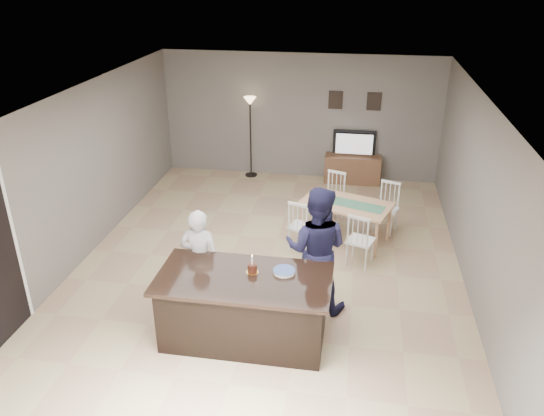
% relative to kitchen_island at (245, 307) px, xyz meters
% --- Properties ---
extents(floor, '(8.00, 8.00, 0.00)m').
position_rel_kitchen_island_xyz_m(floor, '(0.00, 1.80, -0.45)').
color(floor, tan).
rests_on(floor, ground).
extents(room_shell, '(8.00, 8.00, 8.00)m').
position_rel_kitchen_island_xyz_m(room_shell, '(0.00, 1.80, 1.22)').
color(room_shell, slate).
rests_on(room_shell, floor).
extents(kitchen_island, '(2.15, 1.10, 0.90)m').
position_rel_kitchen_island_xyz_m(kitchen_island, '(0.00, 0.00, 0.00)').
color(kitchen_island, black).
rests_on(kitchen_island, floor).
extents(tv_console, '(1.20, 0.40, 0.60)m').
position_rel_kitchen_island_xyz_m(tv_console, '(1.20, 5.57, -0.15)').
color(tv_console, brown).
rests_on(tv_console, floor).
extents(television, '(0.91, 0.12, 0.53)m').
position_rel_kitchen_island_xyz_m(television, '(1.20, 5.64, 0.41)').
color(television, black).
rests_on(television, tv_console).
extents(tv_screen_glow, '(0.78, 0.00, 0.78)m').
position_rel_kitchen_island_xyz_m(tv_screen_glow, '(1.20, 5.56, 0.42)').
color(tv_screen_glow, orange).
rests_on(tv_screen_glow, tv_console).
extents(picture_frames, '(1.10, 0.02, 0.38)m').
position_rel_kitchen_island_xyz_m(picture_frames, '(1.15, 5.78, 1.30)').
color(picture_frames, black).
rests_on(picture_frames, room_shell).
extents(woman, '(0.54, 0.36, 1.49)m').
position_rel_kitchen_island_xyz_m(woman, '(-0.73, 0.56, 0.29)').
color(woman, silver).
rests_on(woman, floor).
extents(man, '(0.95, 0.78, 1.80)m').
position_rel_kitchen_island_xyz_m(man, '(0.81, 0.83, 0.44)').
color(man, '#1A1A3A').
rests_on(man, floor).
extents(birthday_cake, '(0.16, 0.16, 0.25)m').
position_rel_kitchen_island_xyz_m(birthday_cake, '(0.08, 0.13, 0.50)').
color(birthday_cake, gold).
rests_on(birthday_cake, kitchen_island).
extents(plate_stack, '(0.28, 0.28, 0.04)m').
position_rel_kitchen_island_xyz_m(plate_stack, '(0.47, 0.18, 0.47)').
color(plate_stack, white).
rests_on(plate_stack, kitchen_island).
extents(dining_table, '(1.88, 2.04, 0.91)m').
position_rel_kitchen_island_xyz_m(dining_table, '(1.15, 2.86, 0.12)').
color(dining_table, tan).
rests_on(dining_table, floor).
extents(floor_lamp, '(0.27, 0.27, 1.79)m').
position_rel_kitchen_island_xyz_m(floor_lamp, '(-1.06, 5.59, 0.93)').
color(floor_lamp, black).
rests_on(floor_lamp, floor).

